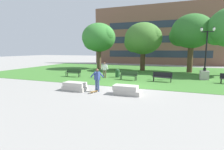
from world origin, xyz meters
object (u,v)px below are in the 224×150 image
object	(u,v)px
concrete_block_center	(75,86)
park_bench_far_left	(162,76)
person_skateboarder	(97,79)
lamp_post_center	(205,69)
trash_bin	(117,73)
park_bench_near_right	(129,75)
person_bystander_near_lawn	(105,69)
park_bench_far_right	(73,72)
concrete_block_left	(127,90)
skateboard	(94,91)

from	to	relation	value
concrete_block_center	park_bench_far_left	bearing A→B (deg)	45.59
person_skateboarder	lamp_post_center	xyz separation A→B (m)	(8.15, 8.51, 0.12)
lamp_post_center	trash_bin	distance (m)	9.05
park_bench_near_right	trash_bin	distance (m)	2.05
person_bystander_near_lawn	park_bench_far_right	bearing A→B (deg)	-173.50
park_bench_far_left	concrete_block_left	bearing A→B (deg)	-108.09
person_skateboarder	person_bystander_near_lawn	world-z (taller)	person_bystander_near_lawn
park_bench_far_left	person_bystander_near_lawn	size ratio (longest dim) A/B	1.06
person_bystander_near_lawn	concrete_block_center	bearing A→B (deg)	-88.52
concrete_block_left	skateboard	world-z (taller)	concrete_block_left
concrete_block_center	trash_bin	bearing A→B (deg)	82.07
person_skateboarder	park_bench_far_left	bearing A→B (deg)	53.79
park_bench_far_right	person_bystander_near_lawn	distance (m)	3.73
park_bench_far_left	park_bench_far_right	bearing A→B (deg)	-178.35
skateboard	lamp_post_center	xyz separation A→B (m)	(8.22, 8.87, 1.00)
concrete_block_center	person_skateboarder	xyz separation A→B (m)	(1.72, 0.31, 0.66)
concrete_block_left	park_bench_far_right	bearing A→B (deg)	144.59
concrete_block_left	park_bench_far_right	world-z (taller)	park_bench_far_right
concrete_block_left	skateboard	size ratio (longest dim) A/B	1.83
concrete_block_center	person_bystander_near_lawn	xyz separation A→B (m)	(-0.16, 6.18, 0.68)
concrete_block_center	trash_bin	size ratio (longest dim) A/B	1.88
concrete_block_center	lamp_post_center	bearing A→B (deg)	41.78
person_skateboarder	trash_bin	distance (m)	6.91
concrete_block_left	park_bench_far_left	xyz separation A→B (m)	(1.92, 5.86, 0.23)
park_bench_far_right	lamp_post_center	distance (m)	14.06
concrete_block_center	skateboard	distance (m)	1.67
park_bench_near_right	person_bystander_near_lawn	world-z (taller)	person_bystander_near_lawn
skateboard	park_bench_far_right	xyz separation A→B (m)	(-5.50, 5.81, 0.45)
concrete_block_center	concrete_block_left	distance (m)	4.01
skateboard	park_bench_far_right	bearing A→B (deg)	133.42
concrete_block_left	person_skateboarder	xyz separation A→B (m)	(-2.29, 0.13, 0.66)
trash_bin	person_bystander_near_lawn	xyz separation A→B (m)	(-1.16, -0.98, 0.48)
park_bench_far_right	trash_bin	xyz separation A→B (m)	(4.84, 1.40, -0.04)
park_bench_far_right	concrete_block_left	bearing A→B (deg)	-35.41
skateboard	person_bystander_near_lawn	distance (m)	6.55
concrete_block_left	park_bench_far_right	distance (m)	9.64
concrete_block_left	lamp_post_center	size ratio (longest dim) A/B	0.35
skateboard	person_bystander_near_lawn	world-z (taller)	person_bystander_near_lawn
concrete_block_center	park_bench_far_right	distance (m)	6.93
concrete_block_center	park_bench_far_left	size ratio (longest dim) A/B	1.00
trash_bin	park_bench_far_left	bearing A→B (deg)	-12.80
concrete_block_center	person_skateboarder	world-z (taller)	person_skateboarder
skateboard	trash_bin	distance (m)	7.26
skateboard	park_bench_near_right	distance (m)	6.04
concrete_block_center	person_skateboarder	distance (m)	1.87
person_skateboarder	park_bench_near_right	xyz separation A→B (m)	(0.89, 5.59, -0.43)
trash_bin	concrete_block_center	bearing A→B (deg)	-97.93
concrete_block_center	lamp_post_center	distance (m)	13.26
park_bench_far_left	lamp_post_center	distance (m)	4.86
skateboard	lamp_post_center	distance (m)	12.13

